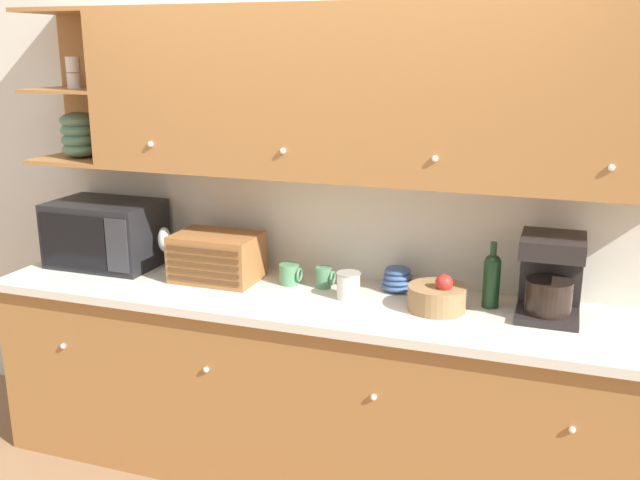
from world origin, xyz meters
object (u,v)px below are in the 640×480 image
bowl_stack_on_counter (398,279)px  fruit_basket (437,297)px  wine_glass (165,241)px  coffee_maker (551,275)px  microwave (106,233)px  bread_box (217,257)px  mug (290,274)px  wine_bottle (492,278)px  storage_canister (348,285)px  mug_blue_second (324,277)px

bowl_stack_on_counter → fruit_basket: fruit_basket is taller
wine_glass → coffee_maker: coffee_maker is taller
microwave → wine_glass: 0.34m
bread_box → fruit_basket: (1.08, -0.06, -0.06)m
wine_glass → bread_box: bearing=-9.0°
microwave → mug: bearing=1.1°
mug → fruit_basket: bearing=-8.6°
bread_box → mug: 0.36m
microwave → fruit_basket: bearing=-2.9°
fruit_basket → wine_bottle: (0.21, 0.11, 0.07)m
storage_canister → mug_blue_second: bearing=144.4°
microwave → coffee_maker: bearing=0.1°
bowl_stack_on_counter → fruit_basket: bearing=-40.4°
storage_canister → fruit_basket: bearing=-1.4°
mug_blue_second → wine_bottle: wine_bottle is taller
microwave → fruit_basket: size_ratio=2.17×
wine_bottle → coffee_maker: (0.24, -0.02, 0.04)m
microwave → bowl_stack_on_counter: (1.51, 0.10, -0.11)m
bread_box → mug: bread_box is taller
wine_glass → microwave: bearing=-177.2°
bowl_stack_on_counter → fruit_basket: size_ratio=0.60×
microwave → wine_glass: (0.34, 0.02, -0.01)m
mug → bowl_stack_on_counter: bearing=8.6°
bowl_stack_on_counter → wine_bottle: size_ratio=0.51×
wine_glass → storage_canister: size_ratio=1.84×
wine_glass → storage_canister: (1.00, -0.10, -0.09)m
mug_blue_second → bowl_stack_on_counter: size_ratio=0.66×
wine_glass → coffee_maker: (1.85, -0.01, 0.03)m
microwave → storage_canister: microwave is taller
wine_bottle → microwave: bearing=-179.3°
fruit_basket → coffee_maker: coffee_maker is taller
mug_blue_second → fruit_basket: size_ratio=0.39×
microwave → bread_box: size_ratio=1.34×
bread_box → mug: bearing=8.5°
bread_box → wine_glass: bearing=171.0°
mug_blue_second → bowl_stack_on_counter: 0.34m
storage_canister → fruit_basket: 0.40m
microwave → mug: 1.01m
wine_glass → wine_bottle: wine_bottle is taller
microwave → wine_bottle: bearing=0.7°
microwave → bowl_stack_on_counter: microwave is taller
bowl_stack_on_counter → coffee_maker: coffee_maker is taller
bread_box → mug_blue_second: bearing=6.8°
wine_glass → mug: bearing=0.3°
mug → coffee_maker: 1.18m
fruit_basket → bowl_stack_on_counter: bearing=139.6°
bread_box → fruit_basket: bread_box is taller
fruit_basket → coffee_maker: bearing=11.7°
mug → fruit_basket: fruit_basket is taller
coffee_maker → wine_bottle: bearing=175.2°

